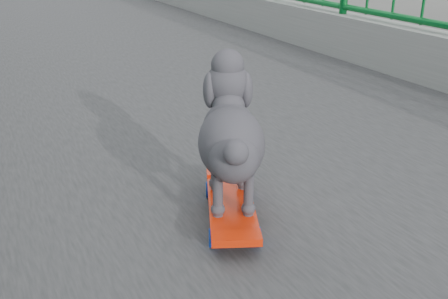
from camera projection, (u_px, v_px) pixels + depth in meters
The scene contains 2 objects.
skateboard at pixel (231, 205), 1.65m from camera, with size 0.31×0.50×0.06m.
poodle at pixel (231, 134), 1.58m from camera, with size 0.31×0.45×0.40m.
Camera 1 is at (-1.09, 0.87, 7.84)m, focal length 42.00 mm.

